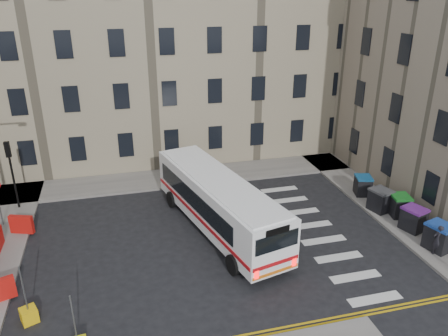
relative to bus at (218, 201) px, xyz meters
name	(u,v)px	position (x,y,z in m)	size (l,w,h in m)	color
ground	(244,239)	(1.08, -1.27, -1.72)	(120.00, 120.00, 0.00)	black
pavement_north	(121,183)	(-4.92, 7.33, -1.64)	(36.00, 3.20, 0.15)	slate
pavement_east	(357,188)	(10.08, 2.73, -1.64)	(2.40, 26.00, 0.15)	slate
terrace_north	(93,41)	(-5.92, 14.23, 6.90)	(38.30, 10.80, 17.20)	gray
traffic_light_nw	(11,165)	(-10.92, 5.23, 1.15)	(0.28, 0.22, 4.10)	black
bus	(218,201)	(0.00, 0.00, 0.00)	(5.00, 11.19, 2.97)	white
wheelie_bin_a	(439,237)	(10.09, -4.81, -0.88)	(1.37, 1.48, 1.36)	black
wheelie_bin_b	(413,219)	(10.06, -2.87, -0.92)	(1.32, 1.42, 1.28)	black
wheelie_bin_c	(400,206)	(10.29, -1.32, -0.93)	(1.20, 1.32, 1.26)	black
wheelie_bin_d	(380,200)	(9.61, -0.47, -0.90)	(1.30, 1.41, 1.31)	black
wheelie_bin_e	(363,185)	(9.77, 1.68, -0.96)	(1.22, 1.32, 1.21)	black
pedestrian	(438,240)	(9.72, -5.15, -0.79)	(0.57, 0.37, 1.55)	black
bollard_yellow	(29,315)	(-8.92, -5.02, -1.42)	(0.60, 0.60, 0.60)	yellow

